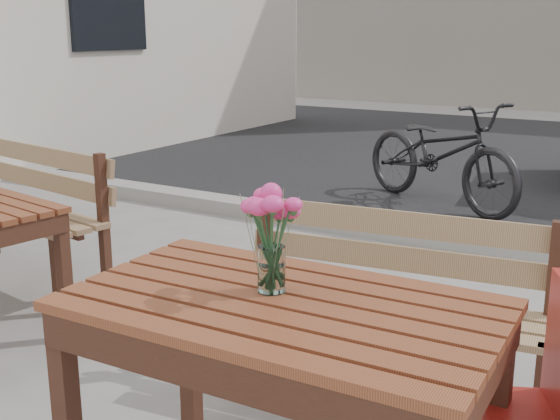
# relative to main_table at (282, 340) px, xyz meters

# --- Properties ---
(street) EXTENTS (30.00, 8.12, 0.12)m
(street) POSITION_rel_main_table_xyz_m (-0.23, 5.25, -0.62)
(street) COLOR black
(street) RESTS_ON ground
(main_table) EXTENTS (1.29, 0.78, 0.78)m
(main_table) POSITION_rel_main_table_xyz_m (0.00, 0.00, 0.00)
(main_table) COLOR brown
(main_table) RESTS_ON ground
(main_bench) EXTENTS (1.41, 0.58, 0.85)m
(main_bench) POSITION_rel_main_table_xyz_m (-0.04, 0.98, -0.14)
(main_bench) COLOR #876246
(main_bench) RESTS_ON ground
(red_chair) EXTENTS (0.56, 0.56, 0.85)m
(red_chair) POSITION_rel_main_table_xyz_m (0.66, 0.26, -0.16)
(red_chair) COLOR #A22019
(red_chair) RESTS_ON ground
(main_vase) EXTENTS (0.18, 0.18, 0.33)m
(main_vase) POSITION_rel_main_table_xyz_m (-0.06, 0.05, 0.34)
(main_vase) COLOR white
(main_vase) RESTS_ON main_table
(second_bench) EXTENTS (1.47, 0.63, 0.89)m
(second_bench) POSITION_rel_main_table_xyz_m (-2.57, 1.20, -0.11)
(second_bench) COLOR #876246
(second_bench) RESTS_ON ground
(bicycle) EXTENTS (1.91, 1.37, 0.95)m
(bicycle) POSITION_rel_main_table_xyz_m (-0.97, 4.38, -0.17)
(bicycle) COLOR black
(bicycle) RESTS_ON ground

